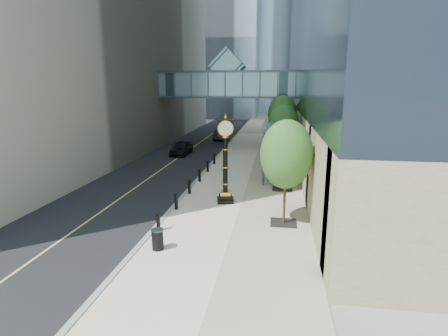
{
  "coord_description": "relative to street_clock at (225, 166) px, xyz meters",
  "views": [
    {
      "loc": [
        3.08,
        -14.88,
        7.16
      ],
      "look_at": [
        0.12,
        4.62,
        2.59
      ],
      "focal_mm": 28.0,
      "sensor_mm": 36.0,
      "label": 1
    }
  ],
  "objects": [
    {
      "name": "curb",
      "position": [
        -2.99,
        33.96,
        -2.38
      ],
      "size": [
        0.25,
        180.0,
        0.07
      ],
      "primitive_type": "cube",
      "color": "gray",
      "rests_on": "ground"
    },
    {
      "name": "trash_bin",
      "position": [
        -2.01,
        -7.08,
        -1.9
      ],
      "size": [
        0.54,
        0.54,
        0.9
      ],
      "primitive_type": "cylinder",
      "rotation": [
        0.0,
        0.0,
        -0.04
      ],
      "color": "black",
      "rests_on": "sidewalk"
    },
    {
      "name": "street_trees",
      "position": [
        3.61,
        10.78,
        1.48
      ],
      "size": [
        3.08,
        28.66,
        6.34
      ],
      "color": "black",
      "rests_on": "sidewalk"
    },
    {
      "name": "road",
      "position": [
        -6.99,
        33.96,
        -2.4
      ],
      "size": [
        8.0,
        180.0,
        0.02
      ],
      "primitive_type": "cube",
      "color": "black",
      "rests_on": "ground"
    },
    {
      "name": "ground",
      "position": [
        0.01,
        -6.04,
        -2.41
      ],
      "size": [
        320.0,
        320.0,
        0.0
      ],
      "primitive_type": "plane",
      "color": "gray",
      "rests_on": "ground"
    },
    {
      "name": "skywalk",
      "position": [
        -2.99,
        21.96,
        5.3
      ],
      "size": [
        17.0,
        4.2,
        5.8
      ],
      "color": "#43656B",
      "rests_on": "ground"
    },
    {
      "name": "bollard_row",
      "position": [
        -2.69,
        2.96,
        -1.9
      ],
      "size": [
        0.2,
        16.2,
        0.9
      ],
      "color": "black",
      "rests_on": "sidewalk"
    },
    {
      "name": "pedestrian",
      "position": [
        2.54,
        4.72,
        -1.41
      ],
      "size": [
        0.8,
        0.65,
        1.88
      ],
      "primitive_type": "imported",
      "rotation": [
        0.0,
        0.0,
        3.48
      ],
      "color": "#B7B0A8",
      "rests_on": "sidewalk"
    },
    {
      "name": "sidewalk",
      "position": [
        1.01,
        33.96,
        -2.38
      ],
      "size": [
        8.0,
        180.0,
        0.06
      ],
      "primitive_type": "cube",
      "color": "beige",
      "rests_on": "ground"
    },
    {
      "name": "car_far",
      "position": [
        -4.47,
        26.95,
        -1.67
      ],
      "size": [
        1.93,
        4.5,
        1.44
      ],
      "primitive_type": "imported",
      "rotation": [
        0.0,
        0.0,
        3.05
      ],
      "color": "black",
      "rests_on": "road"
    },
    {
      "name": "distant_tower_c",
      "position": [
        -5.99,
        113.96,
        30.09
      ],
      "size": [
        22.0,
        22.0,
        65.0
      ],
      "primitive_type": "cube",
      "color": "#ADC5DA",
      "rests_on": "ground"
    },
    {
      "name": "street_clock",
      "position": [
        0.0,
        0.0,
        0.0
      ],
      "size": [
        1.2,
        1.2,
        5.43
      ],
      "rotation": [
        0.0,
        0.0,
        0.2
      ],
      "color": "black",
      "rests_on": "sidewalk"
    },
    {
      "name": "entrance_canopy",
      "position": [
        3.49,
        7.96,
        1.78
      ],
      "size": [
        3.0,
        8.0,
        4.38
      ],
      "color": "#383F44",
      "rests_on": "ground"
    },
    {
      "name": "car_near",
      "position": [
        -7.09,
        15.33,
        -1.65
      ],
      "size": [
        1.82,
        4.41,
        1.5
      ],
      "primitive_type": "imported",
      "rotation": [
        0.0,
        0.0,
        -0.01
      ],
      "color": "black",
      "rests_on": "road"
    }
  ]
}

